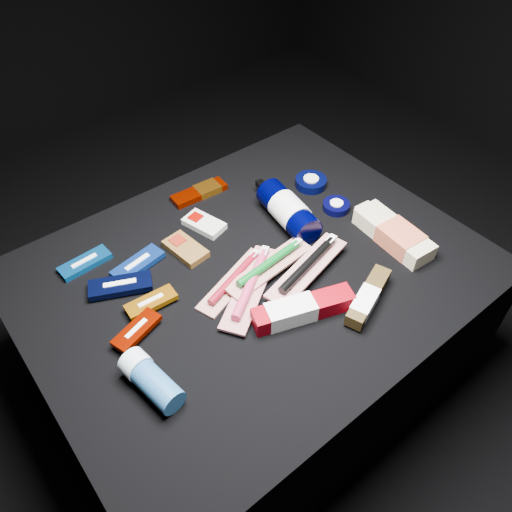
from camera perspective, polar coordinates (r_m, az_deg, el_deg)
ground at (r=1.43m, az=-0.22°, el=-12.36°), size 3.00×3.00×0.00m
cloth_table at (r=1.27m, az=-0.25°, el=-7.54°), size 0.98×0.78×0.40m
luna_bar_0 at (r=1.18m, az=-18.97°, el=-0.74°), size 0.12×0.05×0.02m
luna_bar_1 at (r=1.14m, az=-13.35°, el=-0.91°), size 0.13×0.07×0.02m
luna_bar_2 at (r=1.10m, az=-15.23°, el=-3.28°), size 0.14×0.10×0.02m
luna_bar_3 at (r=1.05m, az=-11.90°, el=-5.18°), size 0.11×0.05×0.01m
luna_bar_4 at (r=1.01m, az=-13.48°, el=-8.25°), size 0.11×0.07×0.01m
clif_bar_0 at (r=1.16m, az=-8.19°, el=0.92°), size 0.07×0.11×0.02m
clif_bar_1 at (r=1.21m, az=-6.10°, el=3.75°), size 0.08×0.11×0.02m
power_bar at (r=1.31m, az=-6.20°, el=7.36°), size 0.15×0.05×0.02m
lotion_bottle at (r=1.20m, az=3.71°, el=5.16°), size 0.10×0.24×0.08m
cream_tin_upper at (r=1.34m, az=6.29°, el=8.38°), size 0.08×0.08×0.03m
cream_tin_lower at (r=1.27m, az=9.15°, el=5.67°), size 0.07×0.07×0.02m
bodywash_bottle at (r=1.20m, az=15.54°, el=2.38°), size 0.09×0.22×0.04m
deodorant_stick at (r=0.93m, az=-11.92°, el=-13.68°), size 0.07×0.14×0.05m
toothbrush_pack_0 at (r=1.08m, az=-2.48°, el=-2.63°), size 0.22×0.11×0.02m
toothbrush_pack_1 at (r=1.06m, az=-0.55°, el=-3.27°), size 0.24×0.18×0.03m
toothbrush_pack_2 at (r=1.09m, az=1.59°, el=-0.99°), size 0.23×0.07×0.03m
toothbrush_pack_3 at (r=1.08m, az=5.99°, el=-1.13°), size 0.25×0.11×0.03m
toothpaste_carton_red at (r=1.01m, az=4.92°, el=-6.19°), size 0.22×0.11×0.04m
toothpaste_carton_green at (r=1.05m, az=12.58°, el=-4.79°), size 0.17×0.09×0.03m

